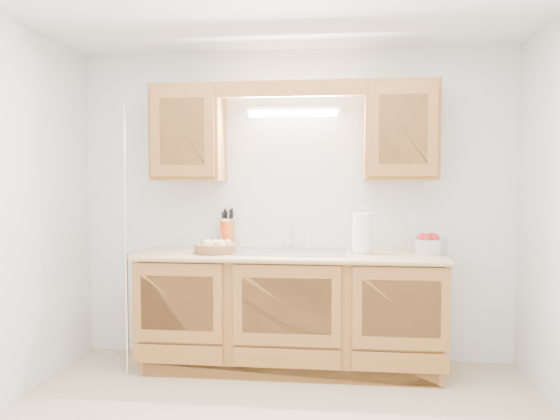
# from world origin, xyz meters

# --- Properties ---
(room) EXTENTS (3.52, 3.50, 2.50)m
(room) POSITION_xyz_m (0.00, 0.00, 1.25)
(room) COLOR tan
(room) RESTS_ON ground
(base_cabinets) EXTENTS (2.20, 0.60, 0.86)m
(base_cabinets) POSITION_xyz_m (0.00, 1.20, 0.44)
(base_cabinets) COLOR #A76831
(base_cabinets) RESTS_ON ground
(countertop) EXTENTS (2.30, 0.63, 0.04)m
(countertop) POSITION_xyz_m (0.00, 1.19, 0.88)
(countertop) COLOR tan
(countertop) RESTS_ON base_cabinets
(upper_cabinet_left) EXTENTS (0.55, 0.33, 0.75)m
(upper_cabinet_left) POSITION_xyz_m (-0.83, 1.33, 1.83)
(upper_cabinet_left) COLOR #A76831
(upper_cabinet_left) RESTS_ON room
(upper_cabinet_right) EXTENTS (0.55, 0.33, 0.75)m
(upper_cabinet_right) POSITION_xyz_m (0.83, 1.33, 1.83)
(upper_cabinet_right) COLOR #A76831
(upper_cabinet_right) RESTS_ON room
(valance) EXTENTS (2.20, 0.05, 0.12)m
(valance) POSITION_xyz_m (0.00, 1.19, 2.14)
(valance) COLOR #A76831
(valance) RESTS_ON room
(fluorescent_fixture) EXTENTS (0.76, 0.08, 0.08)m
(fluorescent_fixture) POSITION_xyz_m (0.00, 1.42, 2.00)
(fluorescent_fixture) COLOR white
(fluorescent_fixture) RESTS_ON room
(sink) EXTENTS (0.84, 0.46, 0.36)m
(sink) POSITION_xyz_m (0.00, 1.21, 0.83)
(sink) COLOR #9E9EA3
(sink) RESTS_ON countertop
(wire_shelf_pole) EXTENTS (0.03, 0.03, 2.00)m
(wire_shelf_pole) POSITION_xyz_m (-1.20, 0.94, 1.00)
(wire_shelf_pole) COLOR silver
(wire_shelf_pole) RESTS_ON ground
(outlet_plate) EXTENTS (0.08, 0.01, 0.12)m
(outlet_plate) POSITION_xyz_m (0.95, 1.49, 1.15)
(outlet_plate) COLOR white
(outlet_plate) RESTS_ON room
(fruit_basket) EXTENTS (0.35, 0.35, 0.10)m
(fruit_basket) POSITION_xyz_m (-0.57, 1.13, 0.94)
(fruit_basket) COLOR #8E6039
(fruit_basket) RESTS_ON countertop
(knife_block) EXTENTS (0.14, 0.21, 0.34)m
(knife_block) POSITION_xyz_m (-0.54, 1.42, 1.02)
(knife_block) COLOR #A76831
(knife_block) RESTS_ON countertop
(orange_canister) EXTENTS (0.09, 0.09, 0.23)m
(orange_canister) POSITION_xyz_m (-0.54, 1.38, 1.02)
(orange_canister) COLOR #FC490E
(orange_canister) RESTS_ON countertop
(soap_bottle) EXTENTS (0.10, 0.10, 0.17)m
(soap_bottle) POSITION_xyz_m (-0.54, 1.44, 0.99)
(soap_bottle) COLOR #2353B0
(soap_bottle) RESTS_ON countertop
(sponge) EXTENTS (0.14, 0.11, 0.02)m
(sponge) POSITION_xyz_m (-0.54, 1.44, 0.91)
(sponge) COLOR #CC333F
(sponge) RESTS_ON countertop
(paper_towel) EXTENTS (0.18, 0.18, 0.36)m
(paper_towel) POSITION_xyz_m (0.54, 1.21, 1.05)
(paper_towel) COLOR silver
(paper_towel) RESTS_ON countertop
(apple_bowl) EXTENTS (0.32, 0.32, 0.15)m
(apple_bowl) POSITION_xyz_m (1.03, 1.25, 0.97)
(apple_bowl) COLOR silver
(apple_bowl) RESTS_ON countertop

